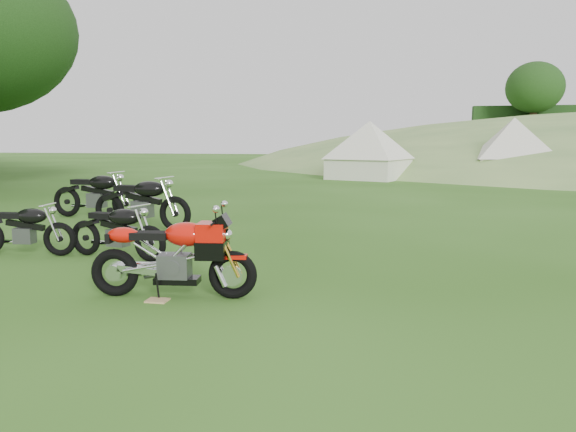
% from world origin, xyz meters
% --- Properties ---
extents(ground, '(120.00, 120.00, 0.00)m').
position_xyz_m(ground, '(0.00, 0.00, 0.00)').
color(ground, '#234E10').
rests_on(ground, ground).
extents(sport_motorcycle, '(1.85, 0.68, 1.08)m').
position_xyz_m(sport_motorcycle, '(-1.38, -0.33, 0.54)').
color(sport_motorcycle, red).
rests_on(sport_motorcycle, ground).
extents(plywood_board, '(0.24, 0.19, 0.02)m').
position_xyz_m(plywood_board, '(-1.49, -0.53, 0.01)').
color(plywood_board, tan).
rests_on(plywood_board, ground).
extents(vintage_moto_a, '(1.66, 0.54, 0.86)m').
position_xyz_m(vintage_moto_a, '(-4.56, 1.34, 0.43)').
color(vintage_moto_a, black).
rests_on(vintage_moto_a, ground).
extents(vintage_moto_b, '(1.73, 0.73, 0.89)m').
position_xyz_m(vintage_moto_b, '(-3.03, 1.41, 0.44)').
color(vintage_moto_b, black).
rests_on(vintage_moto_b, ground).
extents(vintage_moto_c, '(2.19, 0.83, 1.13)m').
position_xyz_m(vintage_moto_c, '(-3.94, 4.03, 0.56)').
color(vintage_moto_c, black).
rests_on(vintage_moto_c, ground).
extents(vintage_moto_d, '(2.19, 0.69, 1.14)m').
position_xyz_m(vintage_moto_d, '(-5.67, 5.27, 0.57)').
color(vintage_moto_d, black).
rests_on(vintage_moto_d, ground).
extents(tent_left, '(3.84, 3.84, 2.60)m').
position_xyz_m(tent_left, '(-0.53, 19.39, 1.30)').
color(tent_left, silver).
rests_on(tent_left, ground).
extents(tent_mid, '(3.12, 3.12, 2.69)m').
position_xyz_m(tent_mid, '(5.72, 20.35, 1.34)').
color(tent_mid, beige).
rests_on(tent_mid, ground).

